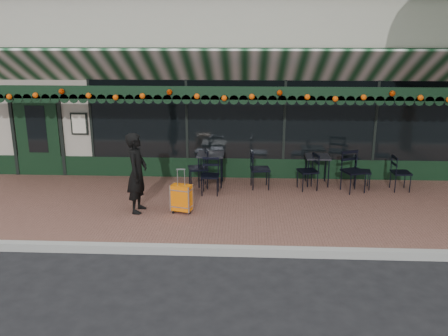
{
  "coord_description": "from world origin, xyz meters",
  "views": [
    {
      "loc": [
        0.49,
        -7.52,
        3.69
      ],
      "look_at": [
        0.04,
        1.6,
        1.08
      ],
      "focal_mm": 38.0,
      "sensor_mm": 36.0,
      "label": 1
    }
  ],
  "objects_px": {
    "cafe_table_b": "(211,157)",
    "chair_a_front": "(354,172)",
    "chair_a_left": "(308,172)",
    "woman": "(137,173)",
    "chair_a_right": "(362,172)",
    "cafe_table_a": "(318,159)",
    "chair_b_left": "(198,169)",
    "suitcase": "(182,198)",
    "chair_b_front": "(210,176)",
    "chair_a_extra": "(401,173)",
    "chair_b_right": "(260,170)"
  },
  "relations": [
    {
      "from": "cafe_table_a",
      "to": "cafe_table_b",
      "type": "relative_size",
      "value": 0.91
    },
    {
      "from": "chair_a_front",
      "to": "chair_a_extra",
      "type": "relative_size",
      "value": 1.14
    },
    {
      "from": "chair_a_extra",
      "to": "cafe_table_a",
      "type": "bearing_deg",
      "value": 76.41
    },
    {
      "from": "cafe_table_b",
      "to": "chair_a_extra",
      "type": "height_order",
      "value": "chair_a_extra"
    },
    {
      "from": "suitcase",
      "to": "chair_a_front",
      "type": "height_order",
      "value": "chair_a_front"
    },
    {
      "from": "cafe_table_b",
      "to": "chair_a_front",
      "type": "xyz_separation_m",
      "value": [
        3.31,
        -0.35,
        -0.22
      ]
    },
    {
      "from": "chair_b_left",
      "to": "chair_b_right",
      "type": "bearing_deg",
      "value": 78.78
    },
    {
      "from": "chair_b_front",
      "to": "chair_a_front",
      "type": "bearing_deg",
      "value": 6.68
    },
    {
      "from": "chair_a_left",
      "to": "chair_b_front",
      "type": "distance_m",
      "value": 2.28
    },
    {
      "from": "cafe_table_b",
      "to": "suitcase",
      "type": "bearing_deg",
      "value": -103.6
    },
    {
      "from": "woman",
      "to": "chair_a_extra",
      "type": "bearing_deg",
      "value": -69.83
    },
    {
      "from": "chair_a_extra",
      "to": "chair_b_front",
      "type": "bearing_deg",
      "value": 93.54
    },
    {
      "from": "woman",
      "to": "chair_a_right",
      "type": "relative_size",
      "value": 2.1
    },
    {
      "from": "suitcase",
      "to": "cafe_table_b",
      "type": "bearing_deg",
      "value": 91.93
    },
    {
      "from": "chair_b_right",
      "to": "chair_a_left",
      "type": "bearing_deg",
      "value": -98.86
    },
    {
      "from": "cafe_table_a",
      "to": "chair_a_left",
      "type": "xyz_separation_m",
      "value": [
        -0.27,
        -0.4,
        -0.2
      ]
    },
    {
      "from": "chair_b_left",
      "to": "chair_b_front",
      "type": "xyz_separation_m",
      "value": [
        0.32,
        -0.46,
        -0.04
      ]
    },
    {
      "from": "cafe_table_b",
      "to": "chair_b_right",
      "type": "bearing_deg",
      "value": -9.5
    },
    {
      "from": "chair_a_front",
      "to": "chair_b_right",
      "type": "distance_m",
      "value": 2.14
    },
    {
      "from": "chair_a_left",
      "to": "cafe_table_a",
      "type": "bearing_deg",
      "value": 131.07
    },
    {
      "from": "cafe_table_b",
      "to": "chair_a_right",
      "type": "distance_m",
      "value": 3.59
    },
    {
      "from": "suitcase",
      "to": "chair_b_left",
      "type": "height_order",
      "value": "chair_b_left"
    },
    {
      "from": "chair_a_left",
      "to": "chair_b_left",
      "type": "relative_size",
      "value": 0.94
    },
    {
      "from": "chair_a_right",
      "to": "cafe_table_a",
      "type": "bearing_deg",
      "value": 85.79
    },
    {
      "from": "woman",
      "to": "chair_b_left",
      "type": "bearing_deg",
      "value": -29.08
    },
    {
      "from": "chair_b_left",
      "to": "chair_a_left",
      "type": "bearing_deg",
      "value": 77.17
    },
    {
      "from": "cafe_table_a",
      "to": "chair_a_right",
      "type": "relative_size",
      "value": 0.9
    },
    {
      "from": "chair_a_extra",
      "to": "cafe_table_b",
      "type": "bearing_deg",
      "value": 84.63
    },
    {
      "from": "woman",
      "to": "chair_a_left",
      "type": "xyz_separation_m",
      "value": [
        3.63,
        1.59,
        -0.39
      ]
    },
    {
      "from": "woman",
      "to": "cafe_table_a",
      "type": "distance_m",
      "value": 4.38
    },
    {
      "from": "suitcase",
      "to": "chair_a_left",
      "type": "relative_size",
      "value": 1.06
    },
    {
      "from": "woman",
      "to": "chair_a_front",
      "type": "xyz_separation_m",
      "value": [
        4.66,
        1.49,
        -0.35
      ]
    },
    {
      "from": "woman",
      "to": "chair_a_right",
      "type": "height_order",
      "value": "woman"
    },
    {
      "from": "cafe_table_a",
      "to": "chair_b_front",
      "type": "distance_m",
      "value": 2.66
    },
    {
      "from": "cafe_table_a",
      "to": "chair_a_left",
      "type": "bearing_deg",
      "value": -124.29
    },
    {
      "from": "chair_a_left",
      "to": "chair_a_front",
      "type": "bearing_deg",
      "value": 69.41
    },
    {
      "from": "chair_a_extra",
      "to": "chair_b_left",
      "type": "xyz_separation_m",
      "value": [
        -4.71,
        -0.02,
        0.05
      ]
    },
    {
      "from": "cafe_table_b",
      "to": "chair_b_front",
      "type": "height_order",
      "value": "chair_b_front"
    },
    {
      "from": "cafe_table_a",
      "to": "chair_b_left",
      "type": "distance_m",
      "value": 2.87
    },
    {
      "from": "woman",
      "to": "chair_a_front",
      "type": "bearing_deg",
      "value": -67.92
    },
    {
      "from": "chair_b_left",
      "to": "chair_b_front",
      "type": "bearing_deg",
      "value": 22.47
    },
    {
      "from": "cafe_table_a",
      "to": "chair_b_front",
      "type": "relative_size",
      "value": 0.84
    },
    {
      "from": "chair_a_left",
      "to": "chair_a_right",
      "type": "bearing_deg",
      "value": 83.22
    },
    {
      "from": "chair_a_left",
      "to": "chair_a_right",
      "type": "relative_size",
      "value": 1.11
    },
    {
      "from": "suitcase",
      "to": "chair_a_front",
      "type": "xyz_separation_m",
      "value": [
        3.76,
        1.52,
        0.17
      ]
    },
    {
      "from": "chair_a_right",
      "to": "chair_b_left",
      "type": "height_order",
      "value": "chair_b_left"
    },
    {
      "from": "chair_a_left",
      "to": "chair_a_right",
      "type": "height_order",
      "value": "chair_a_left"
    },
    {
      "from": "chair_a_left",
      "to": "chair_b_right",
      "type": "bearing_deg",
      "value": -107.15
    },
    {
      "from": "woman",
      "to": "chair_a_extra",
      "type": "xyz_separation_m",
      "value": [
        5.77,
        1.63,
        -0.4
      ]
    },
    {
      "from": "chair_b_right",
      "to": "cafe_table_b",
      "type": "bearing_deg",
      "value": 74.16
    }
  ]
}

